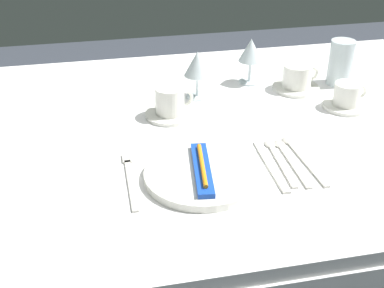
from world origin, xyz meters
name	(u,v)px	position (x,y,z in m)	size (l,w,h in m)	color
dining_table	(182,154)	(0.00, 0.00, 0.66)	(1.80, 1.11, 0.74)	white
dinner_plate	(203,175)	(0.00, -0.24, 0.75)	(0.26, 0.26, 0.02)	white
toothbrush_package	(203,168)	(0.00, -0.24, 0.77)	(0.06, 0.21, 0.02)	blue
fork_outer	(130,178)	(-0.16, -0.21, 0.74)	(0.02, 0.23, 0.00)	beige
dinner_knife	(271,167)	(0.17, -0.24, 0.74)	(0.02, 0.22, 0.00)	beige
spoon_soup	(277,157)	(0.19, -0.20, 0.74)	(0.03, 0.21, 0.01)	beige
spoon_dessert	(288,157)	(0.22, -0.20, 0.74)	(0.03, 0.22, 0.01)	beige
spoon_tea	(299,154)	(0.25, -0.20, 0.74)	(0.03, 0.23, 0.01)	beige
saucer_left	(296,88)	(0.39, 0.17, 0.74)	(0.14, 0.14, 0.01)	white
coffee_cup_left	(298,76)	(0.39, 0.17, 0.78)	(0.11, 0.09, 0.07)	white
saucer_right	(170,114)	(-0.02, 0.07, 0.74)	(0.14, 0.14, 0.01)	white
coffee_cup_right	(170,100)	(-0.02, 0.07, 0.79)	(0.10, 0.08, 0.07)	white
saucer_far	(345,106)	(0.48, 0.02, 0.74)	(0.13, 0.13, 0.01)	white
coffee_cup_far	(348,94)	(0.48, 0.02, 0.78)	(0.10, 0.07, 0.06)	white
wine_glass_centre	(197,66)	(0.08, 0.18, 0.84)	(0.08, 0.08, 0.14)	silver
wine_glass_left	(251,52)	(0.26, 0.25, 0.84)	(0.07, 0.07, 0.14)	silver
drink_tumbler	(340,65)	(0.53, 0.19, 0.80)	(0.07, 0.07, 0.14)	silver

